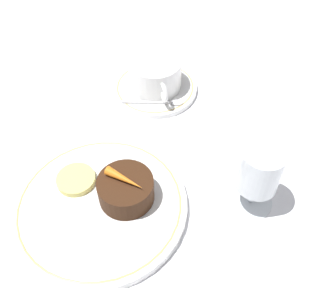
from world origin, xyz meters
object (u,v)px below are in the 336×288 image
at_px(dessert_cake, 126,191).
at_px(wine_glass, 259,172).
at_px(coffee_cup, 155,73).
at_px(dinner_plate, 100,205).

bearing_deg(dessert_cake, wine_glass, 74.07).
height_order(coffee_cup, dessert_cake, coffee_cup).
relative_size(wine_glass, dessert_cake, 1.45).
bearing_deg(dinner_plate, dessert_cake, 85.21).
bearing_deg(coffee_cup, wine_glass, 13.67).
xyz_separation_m(dinner_plate, wine_glass, (0.05, 0.22, 0.07)).
bearing_deg(coffee_cup, dessert_cake, -24.58).
bearing_deg(wine_glass, dinner_plate, -103.94).
xyz_separation_m(wine_glass, dessert_cake, (-0.05, -0.18, -0.04)).
distance_m(dinner_plate, dessert_cake, 0.05).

